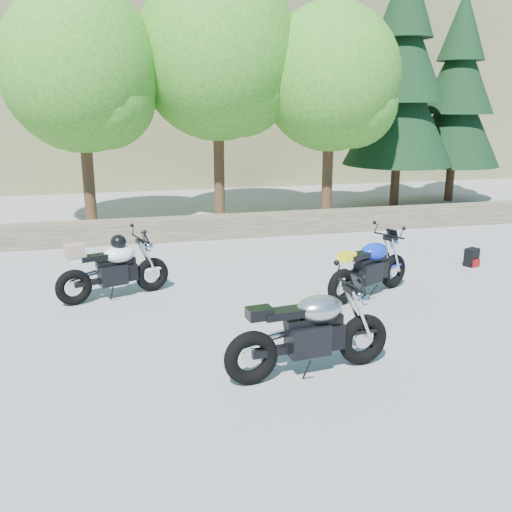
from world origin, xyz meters
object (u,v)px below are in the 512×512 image
(white_bike, at_px, (113,268))
(blue_bike, at_px, (370,268))
(silver_bike, at_px, (311,333))
(backpack, at_px, (472,258))

(white_bike, distance_m, blue_bike, 4.11)
(silver_bike, distance_m, blue_bike, 3.00)
(white_bike, bearing_deg, blue_bike, -30.60)
(white_bike, relative_size, backpack, 5.20)
(silver_bike, height_order, white_bike, silver_bike)
(silver_bike, bearing_deg, backpack, 31.08)
(white_bike, relative_size, blue_bike, 1.03)
(blue_bike, bearing_deg, white_bike, 141.04)
(silver_bike, bearing_deg, blue_bike, 45.54)
(silver_bike, xyz_separation_m, blue_bike, (1.82, 2.39, -0.04))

